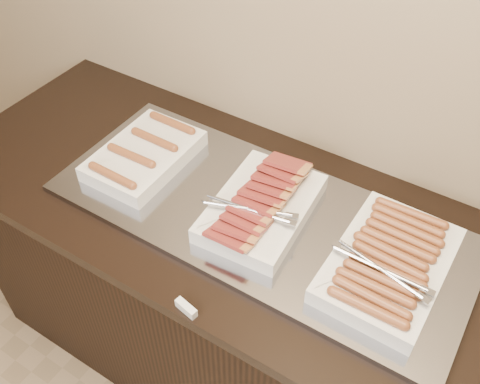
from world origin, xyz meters
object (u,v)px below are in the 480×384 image
(counter, at_px, (256,306))
(dish_right, at_px, (389,263))
(dish_center, at_px, (261,206))
(warming_tray, at_px, (258,215))
(dish_left, at_px, (145,155))

(counter, distance_m, dish_right, 0.63)
(counter, xyz_separation_m, dish_center, (0.01, -0.00, 0.50))
(warming_tray, height_order, dish_left, dish_left)
(counter, relative_size, dish_left, 5.86)
(counter, bearing_deg, dish_right, -0.46)
(dish_center, distance_m, dish_right, 0.37)
(counter, bearing_deg, dish_left, -180.00)
(warming_tray, distance_m, dish_left, 0.41)
(warming_tray, bearing_deg, dish_center, -21.17)
(dish_left, xyz_separation_m, dish_right, (0.79, -0.00, 0.01))
(counter, height_order, dish_right, dish_right)
(warming_tray, relative_size, dish_right, 2.98)
(dish_left, bearing_deg, dish_right, -0.76)
(dish_right, bearing_deg, dish_left, -179.40)
(dish_left, bearing_deg, counter, -0.54)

